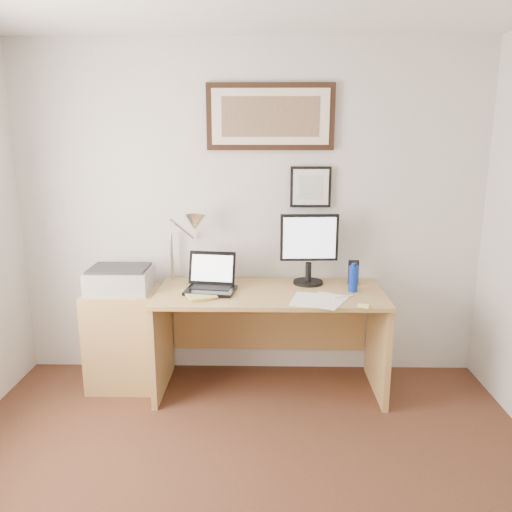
{
  "coord_description": "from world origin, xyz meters",
  "views": [
    {
      "loc": [
        0.12,
        -1.73,
        1.8
      ],
      "look_at": [
        0.06,
        1.43,
        1.05
      ],
      "focal_mm": 35.0,
      "sensor_mm": 36.0,
      "label": 1
    }
  ],
  "objects_px": {
    "side_cabinet": "(124,338)",
    "book": "(186,296)",
    "water_bottle": "(353,279)",
    "laptop": "(211,282)",
    "printer": "(120,279)",
    "lcd_monitor": "(309,246)",
    "desk": "(269,319)"
  },
  "relations": [
    {
      "from": "water_bottle",
      "to": "lcd_monitor",
      "type": "distance_m",
      "value": 0.4
    },
    {
      "from": "water_bottle",
      "to": "desk",
      "type": "relative_size",
      "value": 0.12
    },
    {
      "from": "desk",
      "to": "printer",
      "type": "bearing_deg",
      "value": -178.18
    },
    {
      "from": "water_bottle",
      "to": "desk",
      "type": "bearing_deg",
      "value": 172.4
    },
    {
      "from": "water_bottle",
      "to": "lcd_monitor",
      "type": "bearing_deg",
      "value": 148.68
    },
    {
      "from": "water_bottle",
      "to": "laptop",
      "type": "distance_m",
      "value": 1.0
    },
    {
      "from": "side_cabinet",
      "to": "book",
      "type": "relative_size",
      "value": 2.89
    },
    {
      "from": "water_bottle",
      "to": "lcd_monitor",
      "type": "xyz_separation_m",
      "value": [
        -0.3,
        0.18,
        0.2
      ]
    },
    {
      "from": "desk",
      "to": "printer",
      "type": "height_order",
      "value": "printer"
    },
    {
      "from": "side_cabinet",
      "to": "lcd_monitor",
      "type": "xyz_separation_m",
      "value": [
        1.36,
        0.14,
        0.68
      ]
    },
    {
      "from": "water_bottle",
      "to": "book",
      "type": "height_order",
      "value": "water_bottle"
    },
    {
      "from": "book",
      "to": "desk",
      "type": "height_order",
      "value": "book"
    },
    {
      "from": "water_bottle",
      "to": "book",
      "type": "xyz_separation_m",
      "value": [
        -1.15,
        -0.16,
        -0.08
      ]
    },
    {
      "from": "water_bottle",
      "to": "printer",
      "type": "height_order",
      "value": "water_bottle"
    },
    {
      "from": "book",
      "to": "lcd_monitor",
      "type": "height_order",
      "value": "lcd_monitor"
    },
    {
      "from": "book",
      "to": "printer",
      "type": "height_order",
      "value": "printer"
    },
    {
      "from": "lcd_monitor",
      "to": "book",
      "type": "bearing_deg",
      "value": -158.3
    },
    {
      "from": "laptop",
      "to": "lcd_monitor",
      "type": "xyz_separation_m",
      "value": [
        0.7,
        0.17,
        0.23
      ]
    },
    {
      "from": "book",
      "to": "printer",
      "type": "bearing_deg",
      "value": 158.24
    },
    {
      "from": "book",
      "to": "laptop",
      "type": "height_order",
      "value": "laptop"
    },
    {
      "from": "side_cabinet",
      "to": "water_bottle",
      "type": "xyz_separation_m",
      "value": [
        1.65,
        -0.04,
        0.48
      ]
    },
    {
      "from": "side_cabinet",
      "to": "book",
      "type": "bearing_deg",
      "value": -21.72
    },
    {
      "from": "side_cabinet",
      "to": "water_bottle",
      "type": "height_order",
      "value": "water_bottle"
    },
    {
      "from": "laptop",
      "to": "printer",
      "type": "distance_m",
      "value": 0.66
    },
    {
      "from": "printer",
      "to": "side_cabinet",
      "type": "bearing_deg",
      "value": -29.29
    },
    {
      "from": "lcd_monitor",
      "to": "printer",
      "type": "xyz_separation_m",
      "value": [
        -1.36,
        -0.14,
        -0.22
      ]
    },
    {
      "from": "book",
      "to": "lcd_monitor",
      "type": "distance_m",
      "value": 0.96
    },
    {
      "from": "side_cabinet",
      "to": "book",
      "type": "xyz_separation_m",
      "value": [
        0.5,
        -0.2,
        0.39
      ]
    },
    {
      "from": "laptop",
      "to": "book",
      "type": "bearing_deg",
      "value": -131.22
    },
    {
      "from": "laptop",
      "to": "printer",
      "type": "relative_size",
      "value": 0.85
    },
    {
      "from": "printer",
      "to": "book",
      "type": "bearing_deg",
      "value": -21.76
    },
    {
      "from": "side_cabinet",
      "to": "lcd_monitor",
      "type": "height_order",
      "value": "lcd_monitor"
    }
  ]
}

